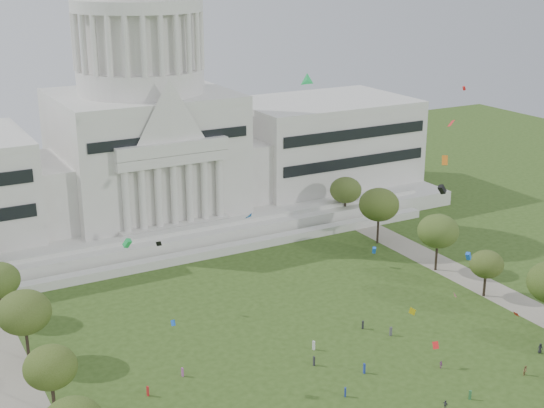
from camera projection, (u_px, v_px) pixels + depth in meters
capitol at (144, 139)px, 195.80m from camera, size 160.00×64.50×91.30m
path_right at (512, 300)px, 154.96m from camera, size 8.00×160.00×0.04m
row_tree_l_3 at (50, 367)px, 113.49m from camera, size 8.12×8.12×11.55m
row_tree_r_3 at (487, 264)px, 154.88m from camera, size 7.01×7.01×9.98m
row_tree_l_4 at (24, 312)px, 128.55m from camera, size 9.29×9.29×13.21m
row_tree_r_4 at (438, 231)px, 167.34m from camera, size 9.19×9.19×13.06m
row_tree_r_5 at (379, 205)px, 183.36m from camera, size 9.82×9.82×13.96m
row_tree_r_6 at (346, 190)px, 199.89m from camera, size 8.42×8.42×11.97m
person_0 at (540, 348)px, 133.97m from camera, size 1.08×1.01×1.85m
person_2 at (526, 371)px, 126.80m from camera, size 0.97×0.77×1.75m
person_4 at (445, 405)px, 117.14m from camera, size 0.81×1.07×1.62m
person_10 at (441, 364)px, 129.08m from camera, size 0.49×0.84×1.39m
kite_swarm at (421, 245)px, 105.37m from camera, size 94.16×95.82×64.78m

